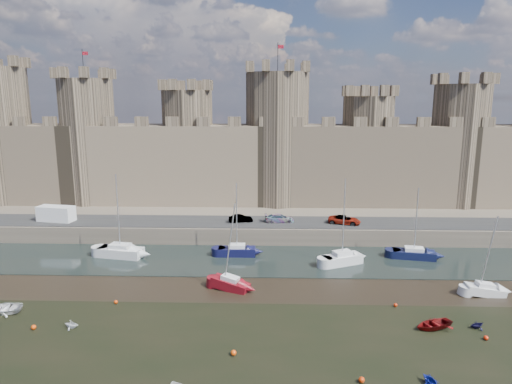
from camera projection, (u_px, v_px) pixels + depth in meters
ground at (259, 364)px, 37.11m from camera, size 160.00×160.00×0.00m
water_channel at (264, 260)px, 60.59m from camera, size 160.00×12.00×0.08m
quay at (266, 195)px, 95.58m from camera, size 160.00×60.00×2.50m
road at (265, 222)px, 69.87m from camera, size 160.00×7.00×0.10m
castle at (262, 152)px, 81.74m from camera, size 108.50×11.00×29.00m
car_0 at (56, 217)px, 70.92m from camera, size 3.18×1.34×1.07m
car_1 at (241, 219)px, 69.71m from camera, size 3.80×1.96×1.19m
car_2 at (279, 218)px, 69.68m from camera, size 4.54×2.06×1.29m
car_3 at (344, 220)px, 68.69m from camera, size 5.23×3.42×1.34m
van at (56, 214)px, 70.11m from camera, size 5.82×3.14×2.41m
sailboat_0 at (120, 251)px, 61.71m from camera, size 6.39×3.43×11.34m
sailboat_1 at (237, 250)px, 62.24m from camera, size 5.06×2.04×10.07m
sailboat_2 at (342, 258)px, 58.94m from camera, size 5.58×4.01×11.24m
sailboat_3 at (414, 253)px, 61.16m from camera, size 5.77×3.05×9.62m
sailboat_4 at (230, 283)px, 51.32m from camera, size 4.61×3.15×10.04m
sailboat_5 at (485, 289)px, 49.87m from camera, size 4.19×1.68×8.99m
dinghy_3 at (71, 324)px, 42.76m from camera, size 1.67×1.51×0.77m
dinghy_4 at (433, 325)px, 42.67m from camera, size 4.22×3.55×0.75m
dinghy_5 at (430, 380)px, 34.24m from camera, size 1.85×1.96×0.82m
dinghy_6 at (3, 309)px, 45.80m from camera, size 3.97×2.96×0.78m
dinghy_7 at (477, 325)px, 42.69m from camera, size 1.68×1.55×0.74m
buoy_0 at (34, 327)px, 42.51m from camera, size 0.46×0.46×0.46m
buoy_1 at (116, 302)px, 47.82m from camera, size 0.41×0.41×0.41m
buoy_2 at (362, 380)px, 34.56m from camera, size 0.48×0.48×0.48m
buoy_3 at (395, 305)px, 47.12m from camera, size 0.40×0.40×0.40m
buoy_4 at (234, 353)px, 38.22m from camera, size 0.50×0.50×0.50m
buoy_5 at (486, 338)px, 40.67m from camera, size 0.41×0.41×0.41m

